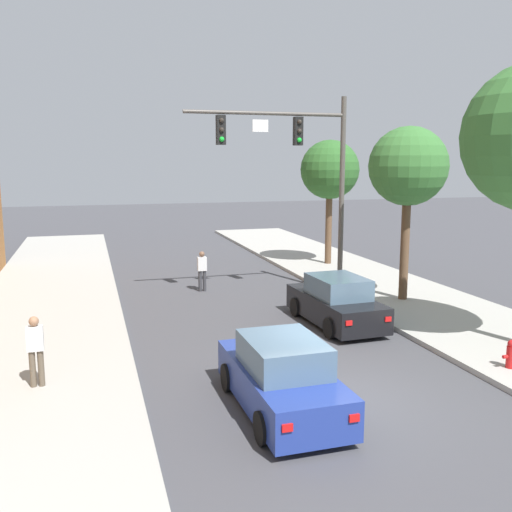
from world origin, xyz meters
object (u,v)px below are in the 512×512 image
pedestrian_sidewalk_left_walker (36,348)px  street_tree_third (330,170)px  car_lead_black (336,303)px  car_following_blue (281,378)px  pedestrian_crossing_road (202,269)px  fire_hydrant (511,354)px  traffic_signal_mast (300,158)px  street_tree_second (408,168)px

pedestrian_sidewalk_left_walker → street_tree_third: size_ratio=0.27×
car_lead_black → car_following_blue: bearing=-124.3°
car_following_blue → pedestrian_crossing_road: pedestrian_crossing_road is taller
street_tree_third → pedestrian_crossing_road: bearing=-152.7°
pedestrian_crossing_road → fire_hydrant: size_ratio=2.28×
fire_hydrant → street_tree_third: size_ratio=0.12×
car_following_blue → fire_hydrant: size_ratio=5.92×
traffic_signal_mast → pedestrian_crossing_road: bearing=153.0°
fire_hydrant → car_following_blue: bearing=-176.6°
traffic_signal_mast → car_lead_black: (-0.30, -4.14, -4.61)m
car_lead_black → street_tree_second: street_tree_second is taller
fire_hydrant → street_tree_second: street_tree_second is taller
street_tree_second → pedestrian_sidewalk_left_walker: bearing=-158.0°
car_lead_black → street_tree_second: 5.91m
car_following_blue → pedestrian_crossing_road: 11.47m
street_tree_third → traffic_signal_mast: bearing=-123.7°
pedestrian_sidewalk_left_walker → pedestrian_crossing_road: pedestrian_sidewalk_left_walker is taller
pedestrian_sidewalk_left_walker → street_tree_third: street_tree_third is taller
traffic_signal_mast → fire_hydrant: (2.08, -9.31, -4.82)m
car_following_blue → car_lead_black: bearing=55.7°
car_following_blue → fire_hydrant: bearing=3.4°
pedestrian_crossing_road → pedestrian_sidewalk_left_walker: bearing=-121.9°
car_lead_black → car_following_blue: (-3.77, -5.54, 0.00)m
car_following_blue → street_tree_second: 11.34m
traffic_signal_mast → car_following_blue: 11.47m
traffic_signal_mast → street_tree_third: traffic_signal_mast is taller
pedestrian_sidewalk_left_walker → fire_hydrant: bearing=-10.7°
street_tree_second → traffic_signal_mast: bearing=146.3°
pedestrian_crossing_road → street_tree_second: bearing=-30.4°
car_following_blue → street_tree_second: bearing=45.4°
pedestrian_sidewalk_left_walker → street_tree_third: (12.73, 12.68, 3.71)m
car_lead_black → street_tree_third: bearing=67.7°
car_lead_black → pedestrian_crossing_road: 6.73m
car_lead_black → pedestrian_sidewalk_left_walker: (-8.78, -3.07, 0.34)m
traffic_signal_mast → street_tree_third: size_ratio=1.23×
pedestrian_crossing_road → car_lead_black: bearing=-61.6°
car_following_blue → fire_hydrant: 6.17m
fire_hydrant → street_tree_second: 8.49m
car_lead_black → fire_hydrant: 5.70m
pedestrian_sidewalk_left_walker → fire_hydrant: (11.16, -2.10, -0.56)m
car_following_blue → pedestrian_crossing_road: (0.58, 11.46, 0.19)m
car_following_blue → street_tree_third: size_ratio=0.70×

